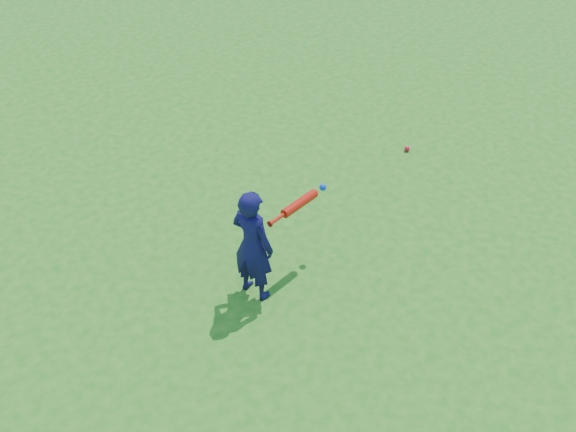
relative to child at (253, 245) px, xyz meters
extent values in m
plane|color=#256C19|center=(-0.01, 0.41, -0.62)|extent=(80.00, 80.00, 0.00)
imported|color=#110E43|center=(0.00, 0.00, 0.00)|extent=(0.44, 0.53, 1.24)
sphere|color=red|center=(2.98, 1.20, -0.59)|extent=(0.07, 0.07, 0.07)
cylinder|color=red|center=(0.19, 0.00, 0.17)|extent=(0.03, 0.06, 0.06)
cylinder|color=red|center=(0.30, 0.03, 0.17)|extent=(0.21, 0.09, 0.04)
cylinder|color=red|center=(0.60, 0.12, 0.17)|extent=(0.45, 0.21, 0.09)
sphere|color=red|center=(0.81, 0.18, 0.17)|extent=(0.09, 0.09, 0.09)
sphere|color=#0C3AD1|center=(0.95, 0.22, 0.17)|extent=(0.07, 0.07, 0.07)
camera|label=1|loc=(-2.11, -4.05, 3.99)|focal=40.00mm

